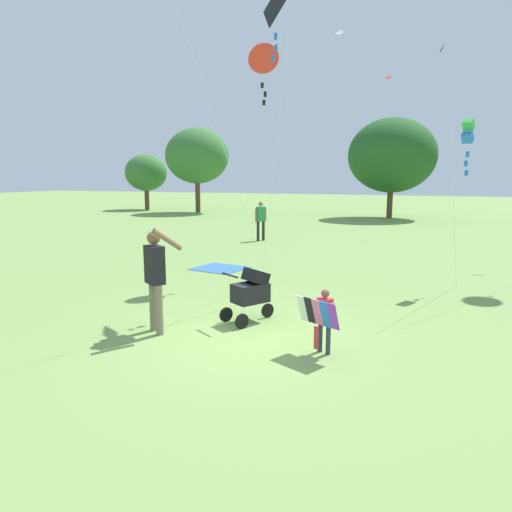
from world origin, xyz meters
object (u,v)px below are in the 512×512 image
at_px(kite_green_novelty, 264,60).
at_px(stroller, 251,290).
at_px(kite_blue_high, 468,133).
at_px(picnic_blanket, 220,268).
at_px(child_with_butterfly_kite, 323,315).
at_px(person_adult_flyer, 155,272).
at_px(kite_adult_black, 272,17).
at_px(person_red_shirt, 261,218).

bearing_deg(kite_green_novelty, stroller, -73.73).
xyz_separation_m(kite_blue_high, picnic_blanket, (-6.52, -0.01, -3.74)).
relative_size(child_with_butterfly_kite, person_adult_flyer, 0.55).
xyz_separation_m(stroller, kite_blue_high, (3.82, 4.46, 3.14)).
height_order(kite_adult_black, person_red_shirt, kite_adult_black).
height_order(kite_blue_high, picnic_blanket, kite_blue_high).
height_order(child_with_butterfly_kite, person_red_shirt, person_red_shirt).
height_order(child_with_butterfly_kite, kite_blue_high, kite_blue_high).
bearing_deg(person_adult_flyer, kite_adult_black, 70.88).
distance_m(stroller, picnic_blanket, 5.24).
distance_m(stroller, kite_green_novelty, 6.49).
bearing_deg(stroller, person_red_shirt, 108.81).
bearing_deg(kite_blue_high, child_with_butterfly_kite, -111.22).
relative_size(person_adult_flyer, kite_adult_black, 0.28).
height_order(kite_blue_high, person_red_shirt, kite_blue_high).
relative_size(kite_adult_black, person_red_shirt, 4.04).
relative_size(kite_green_novelty, picnic_blanket, 4.25).
height_order(child_with_butterfly_kite, stroller, same).
relative_size(person_adult_flyer, kite_blue_high, 0.46).
bearing_deg(kite_adult_black, person_adult_flyer, -109.12).
xyz_separation_m(person_adult_flyer, picnic_blanket, (-1.37, 5.63, -1.08)).
xyz_separation_m(kite_adult_black, picnic_blanket, (-2.44, 2.53, -6.01)).
bearing_deg(kite_blue_high, picnic_blanket, -179.90).
height_order(stroller, kite_green_novelty, kite_green_novelty).
xyz_separation_m(kite_green_novelty, kite_blue_high, (4.96, 0.55, -1.90)).
height_order(person_adult_flyer, kite_green_novelty, kite_green_novelty).
relative_size(child_with_butterfly_kite, kite_blue_high, 0.25).
relative_size(stroller, kite_blue_high, 0.26).
relative_size(kite_adult_black, picnic_blanket, 4.75).
relative_size(person_adult_flyer, stroller, 1.77).
relative_size(stroller, kite_green_novelty, 0.18).
bearing_deg(picnic_blanket, kite_green_novelty, -19.05).
bearing_deg(picnic_blanket, kite_blue_high, 0.10).
xyz_separation_m(person_adult_flyer, person_red_shirt, (-2.26, 11.75, -0.11)).
distance_m(stroller, kite_blue_high, 6.66).
distance_m(person_adult_flyer, kite_blue_high, 8.10).
bearing_deg(person_red_shirt, kite_blue_high, -39.46).
height_order(person_adult_flyer, stroller, person_adult_flyer).
bearing_deg(stroller, person_adult_flyer, -138.54).
bearing_deg(kite_blue_high, person_red_shirt, 140.54).
relative_size(child_with_butterfly_kite, picnic_blanket, 0.73).
bearing_deg(person_red_shirt, stroller, -71.19).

